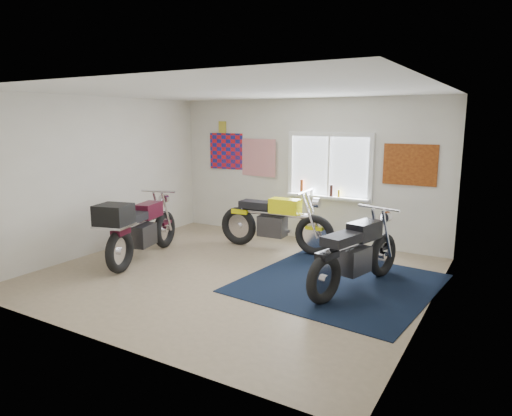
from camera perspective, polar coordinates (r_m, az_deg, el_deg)
The scene contains 10 objects.
ground at distance 6.98m, azimuth -2.64°, elevation -8.29°, with size 5.50×5.50×0.00m, color #9E896B.
room_shell at distance 6.62m, azimuth -2.76°, elevation 5.23°, with size 5.50×5.50×5.50m.
navy_rug at distance 6.71m, azimuth 10.31°, elevation -9.21°, with size 2.50×2.60×0.01m, color black.
window_assembly at distance 8.62m, azimuth 9.11°, elevation 4.63°, with size 1.66×0.17×1.26m.
oil_bottles at distance 8.69m, azimuth 7.49°, elevation 2.34°, with size 0.81×0.07×0.28m.
flag_display at distance 9.71m, azimuth -4.23°, elevation 10.05°, with size 1.60×0.10×1.17m.
triumph_poster at distance 8.20m, azimuth 18.69°, elevation 5.14°, with size 0.90×0.03×0.70m, color #A54C14.
yellow_triumph at distance 8.15m, azimuth 2.35°, elevation -1.87°, with size 2.22×0.67×1.12m.
black_chrome_bike at distance 6.42m, azimuth 12.34°, elevation -5.81°, with size 0.78×2.09×1.09m.
maroon_tourer at distance 7.67m, azimuth -14.53°, elevation -2.45°, with size 0.94×2.14×1.09m.
Camera 1 is at (3.60, -5.52, 2.30)m, focal length 32.00 mm.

